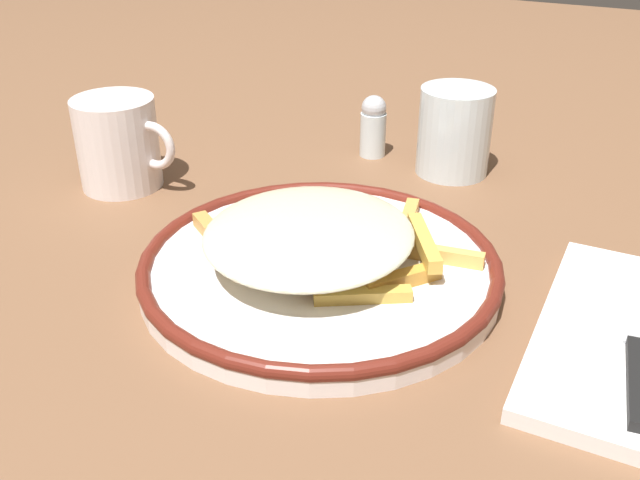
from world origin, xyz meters
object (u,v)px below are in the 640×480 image
object	(u,v)px
water_glass	(454,131)
knife	(637,346)
napkin	(634,341)
salt_shaker	(373,126)
plate	(320,266)
fries_heap	(315,236)
fork	(595,313)
coffee_mug	(119,143)

from	to	relation	value
water_glass	knife	bearing A→B (deg)	-52.47
napkin	salt_shaker	xyz separation A→B (m)	(-0.31, 0.26, 0.03)
knife	salt_shaker	xyz separation A→B (m)	(-0.31, 0.28, 0.02)
plate	fries_heap	size ratio (longest dim) A/B	1.17
salt_shaker	water_glass	bearing A→B (deg)	-4.95
napkin	water_glass	world-z (taller)	water_glass
fork	knife	xyz separation A→B (m)	(0.03, -0.03, 0.00)
plate	coffee_mug	bearing A→B (deg)	162.99
plate	fork	world-z (taller)	plate
fries_heap	coffee_mug	distance (m)	0.28
fork	knife	distance (m)	0.04
fries_heap	fork	size ratio (longest dim) A/B	1.45
plate	coffee_mug	distance (m)	0.28
plate	knife	distance (m)	0.25
knife	fork	bearing A→B (deg)	134.78
fork	plate	bearing A→B (deg)	-173.94
knife	coffee_mug	size ratio (longest dim) A/B	1.85
fork	salt_shaker	size ratio (longest dim) A/B	2.48
plate	fork	bearing A→B (deg)	6.06
water_glass	coffee_mug	size ratio (longest dim) A/B	0.83
plate	water_glass	distance (m)	0.27
water_glass	salt_shaker	bearing A→B (deg)	175.05
napkin	water_glass	bearing A→B (deg)	129.28
napkin	water_glass	xyz separation A→B (m)	(-0.21, 0.25, 0.04)
knife	salt_shaker	world-z (taller)	salt_shaker
salt_shaker	coffee_mug	bearing A→B (deg)	-137.44
fork	napkin	bearing A→B (deg)	-22.76
plate	knife	xyz separation A→B (m)	(0.25, -0.01, 0.00)
water_glass	salt_shaker	distance (m)	0.10
fries_heap	salt_shaker	distance (m)	0.28
knife	salt_shaker	bearing A→B (deg)	137.46
fries_heap	salt_shaker	xyz separation A→B (m)	(-0.06, 0.28, -0.01)
knife	salt_shaker	size ratio (longest dim) A/B	2.95
fork	knife	size ratio (longest dim) A/B	0.84
coffee_mug	salt_shaker	size ratio (longest dim) A/B	1.59
salt_shaker	fork	bearing A→B (deg)	-42.23
napkin	fries_heap	bearing A→B (deg)	-176.50
fork	salt_shaker	bearing A→B (deg)	137.77
plate	fries_heap	distance (m)	0.03
fries_heap	knife	xyz separation A→B (m)	(0.25, -0.00, -0.03)
fries_heap	water_glass	size ratio (longest dim) A/B	2.71
coffee_mug	fork	bearing A→B (deg)	-7.01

